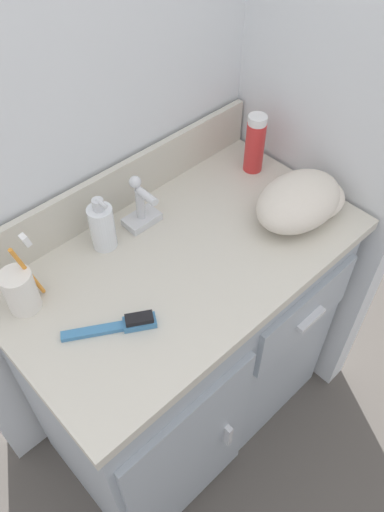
{
  "coord_description": "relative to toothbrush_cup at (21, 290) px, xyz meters",
  "views": [
    {
      "loc": [
        -0.53,
        -0.58,
        1.7
      ],
      "look_at": [
        0.0,
        -0.02,
        0.84
      ],
      "focal_mm": 35.0,
      "sensor_mm": 36.0,
      "label": 1
    }
  ],
  "objects": [
    {
      "name": "toothbrush_cup",
      "position": [
        0.0,
        0.0,
        0.0
      ],
      "size": [
        0.09,
        0.07,
        0.18
      ],
      "color": "white",
      "rests_on": "vanity"
    },
    {
      "name": "wall_back",
      "position": [
        0.35,
        0.17,
        0.22
      ],
      "size": [
        1.06,
        0.08,
        2.2
      ],
      "primitive_type": "cube",
      "color": "silver",
      "rests_on": "ground_plane"
    },
    {
      "name": "hand_towel",
      "position": [
        0.66,
        -0.23,
        -0.0
      ],
      "size": [
        0.26,
        0.17,
        0.11
      ],
      "color": "beige",
      "rests_on": "vanity"
    },
    {
      "name": "backsplash",
      "position": [
        0.35,
        0.11,
        0.01
      ],
      "size": [
        0.88,
        0.02,
        0.13
      ],
      "color": "beige",
      "rests_on": "vanity"
    },
    {
      "name": "hairbrush",
      "position": [
        0.12,
        -0.19,
        -0.04
      ],
      "size": [
        0.18,
        0.13,
        0.03
      ],
      "rotation": [
        0.0,
        0.0,
        -0.54
      ],
      "color": "teal",
      "rests_on": "vanity"
    },
    {
      "name": "soap_dispenser",
      "position": [
        0.23,
        0.03,
        0.01
      ],
      "size": [
        0.06,
        0.06,
        0.15
      ],
      "color": "white",
      "rests_on": "vanity"
    },
    {
      "name": "sink_faucet",
      "position": [
        0.35,
        0.03,
        -0.01
      ],
      "size": [
        0.09,
        0.09,
        0.14
      ],
      "color": "silver",
      "rests_on": "vanity"
    },
    {
      "name": "wall_right",
      "position": [
        0.84,
        -0.13,
        0.22
      ],
      "size": [
        0.08,
        0.58,
        2.2
      ],
      "primitive_type": "cube",
      "color": "silver",
      "rests_on": "ground_plane"
    },
    {
      "name": "ground_plane",
      "position": [
        0.35,
        -0.13,
        -0.88
      ],
      "size": [
        6.0,
        6.0,
        0.0
      ],
      "primitive_type": "plane",
      "color": "#4C4742"
    },
    {
      "name": "vanity",
      "position": [
        0.35,
        -0.13,
        -0.45
      ],
      "size": [
        0.88,
        0.51,
        0.82
      ],
      "color": "#9EA8B2",
      "rests_on": "ground_plane"
    },
    {
      "name": "shaving_cream_can",
      "position": [
        0.71,
        -0.02,
        0.03
      ],
      "size": [
        0.05,
        0.05,
        0.17
      ],
      "color": "red",
      "rests_on": "vanity"
    }
  ]
}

